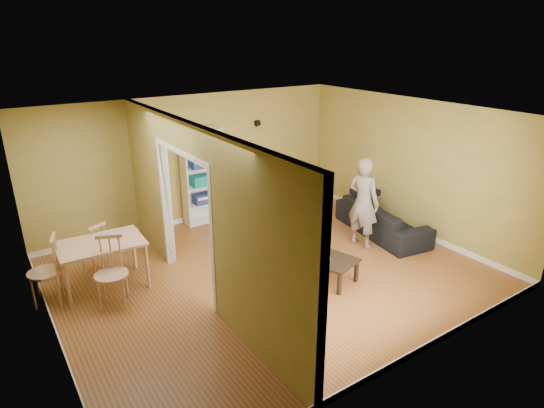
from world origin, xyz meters
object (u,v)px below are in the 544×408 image
Objects in this scene: person at (364,195)px; dining_table at (101,247)px; chair_far at (94,248)px; bookshelf at (201,176)px; sofa at (382,214)px; coffee_table at (335,263)px; chair_left at (44,271)px; chair_near at (111,273)px.

person reaches higher than dining_table.
dining_table is at bearing 65.72° from chair_far.
dining_table is (-4.35, 1.11, -0.30)m from person.
sofa is at bearing -44.20° from bookshelf.
dining_table is at bearing -146.93° from bookshelf.
coffee_table is 3.58m from dining_table.
chair_left is (-3.25, -1.56, -0.45)m from bookshelf.
coffee_table is at bearing 107.64° from person.
chair_left reaches higher than chair_far.
sofa is 5.28m from chair_far.
sofa is at bearing -10.67° from dining_table.
person is (-0.71, -0.16, 0.59)m from sofa.
person reaches higher than sofa.
dining_table is (-3.03, 1.87, 0.35)m from coffee_table.
chair_left is at bearing 177.50° from dining_table.
sofa is 1.71× the size of dining_table.
person is 5.30m from chair_left.
bookshelf reaches higher than sofa.
coffee_table is at bearing 80.07° from chair_left.
bookshelf is 2.93m from dining_table.
person is 3.29× the size of coffee_table.
chair_far is at bearing 89.32° from dining_table.
bookshelf is at bearing 33.07° from dining_table.
bookshelf reaches higher than chair_far.
chair_near is (-0.03, -0.56, -0.17)m from dining_table.
sofa is at bearing 18.91° from chair_near.
chair_far is (0.03, 1.11, -0.07)m from chair_near.
dining_table is 1.18× the size of chair_near.
person is 1.90× the size of chair_left.
chair_left is at bearing -154.38° from bookshelf.
bookshelf is 2.16× the size of chair_far.
person is at bearing -14.34° from dining_table.
bookshelf is at bearing 179.55° from chair_far.
coffee_table is 0.58× the size of chair_left.
person is 2.20× the size of chair_far.
chair_left is at bearing 153.52° from coffee_table.
chair_left is at bearing 8.83° from chair_far.
chair_far is (-2.44, -1.04, -0.53)m from bookshelf.
coffee_table is 0.49× the size of dining_table.
dining_table is at bearing 110.51° from chair_near.
bookshelf is 1.88× the size of chair_near.
person is at bearing 135.47° from chair_far.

